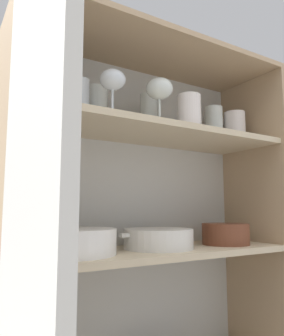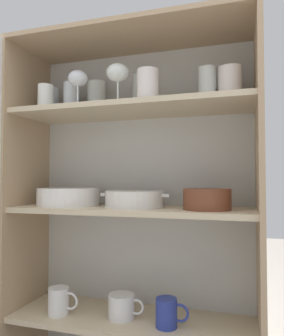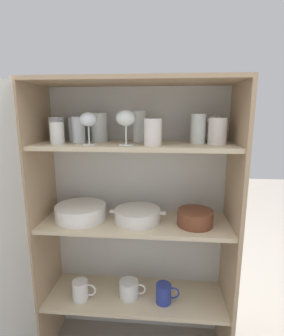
% 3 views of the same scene
% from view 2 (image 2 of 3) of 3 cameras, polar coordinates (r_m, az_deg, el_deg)
% --- Properties ---
extents(cupboard_back_panel, '(0.95, 0.02, 1.39)m').
position_cam_2_polar(cupboard_back_panel, '(1.42, 0.19, -7.95)').
color(cupboard_back_panel, silver).
rests_on(cupboard_back_panel, ground_plane).
extents(cupboard_side_left, '(0.02, 0.33, 1.39)m').
position_cam_2_polar(cupboard_side_left, '(1.49, -19.30, -7.56)').
color(cupboard_side_left, tan).
rests_on(cupboard_side_left, ground_plane).
extents(cupboard_side_right, '(0.02, 0.33, 1.39)m').
position_cam_2_polar(cupboard_side_right, '(1.21, 19.90, -8.89)').
color(cupboard_side_right, tan).
rests_on(cupboard_side_right, ground_plane).
extents(cupboard_top_panel, '(0.95, 0.33, 0.02)m').
position_cam_2_polar(cupboard_top_panel, '(1.38, -1.85, 21.73)').
color(cupboard_top_panel, tan).
rests_on(cupboard_top_panel, cupboard_side_left).
extents(shelf_board_lower, '(0.92, 0.30, 0.02)m').
position_cam_2_polar(shelf_board_lower, '(1.37, -1.91, -24.93)').
color(shelf_board_lower, beige).
extents(shelf_board_middle, '(0.92, 0.30, 0.02)m').
position_cam_2_polar(shelf_board_middle, '(1.27, -1.89, -7.31)').
color(shelf_board_middle, beige).
extents(shelf_board_upper, '(0.92, 0.30, 0.02)m').
position_cam_2_polar(shelf_board_upper, '(1.29, -1.87, 10.02)').
color(shelf_board_upper, beige).
extents(tumbler_glass_0, '(0.08, 0.08, 0.12)m').
position_cam_2_polar(tumbler_glass_0, '(1.24, 15.10, 13.97)').
color(tumbler_glass_0, silver).
rests_on(tumbler_glass_0, shelf_board_upper).
extents(tumbler_glass_1, '(0.08, 0.08, 0.12)m').
position_cam_2_polar(tumbler_glass_1, '(1.22, 1.02, 14.12)').
color(tumbler_glass_1, silver).
rests_on(tumbler_glass_1, shelf_board_upper).
extents(tumbler_glass_2, '(0.08, 0.08, 0.14)m').
position_cam_2_polar(tumbler_glass_2, '(1.45, -7.92, 11.94)').
color(tumbler_glass_2, white).
rests_on(tumbler_glass_2, shelf_board_upper).
extents(tumbler_glass_3, '(0.08, 0.08, 0.11)m').
position_cam_2_polar(tumbler_glass_3, '(1.49, -12.04, 11.06)').
color(tumbler_glass_3, white).
rests_on(tumbler_glass_3, shelf_board_upper).
extents(tumbler_glass_4, '(0.06, 0.06, 0.15)m').
position_cam_2_polar(tumbler_glass_4, '(1.37, -0.30, 12.98)').
color(tumbler_glass_4, white).
rests_on(tumbler_glass_4, shelf_board_upper).
extents(tumbler_glass_5, '(0.07, 0.07, 0.13)m').
position_cam_2_polar(tumbler_glass_5, '(1.27, 11.35, 13.85)').
color(tumbler_glass_5, white).
rests_on(tumbler_glass_5, shelf_board_upper).
extents(tumbler_glass_6, '(0.07, 0.07, 0.12)m').
position_cam_2_polar(tumbler_glass_6, '(1.52, -15.61, 10.99)').
color(tumbler_glass_6, white).
rests_on(tumbler_glass_6, shelf_board_upper).
extents(tumbler_glass_7, '(0.06, 0.06, 0.12)m').
position_cam_2_polar(tumbler_glass_7, '(1.42, -12.27, 11.91)').
color(tumbler_glass_7, white).
rests_on(tumbler_glass_7, shelf_board_upper).
extents(tumbler_glass_8, '(0.06, 0.06, 0.10)m').
position_cam_2_polar(tumbler_glass_8, '(1.40, -16.45, 11.71)').
color(tumbler_glass_8, white).
rests_on(tumbler_glass_8, shelf_board_upper).
extents(wine_glass_0, '(0.08, 0.08, 0.14)m').
position_cam_2_polar(wine_glass_0, '(1.33, -11.11, 14.82)').
color(wine_glass_0, white).
rests_on(wine_glass_0, shelf_board_upper).
extents(wine_glass_1, '(0.07, 0.07, 0.13)m').
position_cam_2_polar(wine_glass_1, '(1.34, 15.22, 14.21)').
color(wine_glass_1, silver).
rests_on(wine_glass_1, shelf_board_upper).
extents(wine_glass_2, '(0.09, 0.09, 0.15)m').
position_cam_2_polar(wine_glass_2, '(1.27, -4.24, 15.98)').
color(wine_glass_2, white).
rests_on(wine_glass_2, shelf_board_upper).
extents(plate_stack_white, '(0.25, 0.25, 0.07)m').
position_cam_2_polar(plate_stack_white, '(1.39, -12.68, -4.91)').
color(plate_stack_white, white).
rests_on(plate_stack_white, shelf_board_middle).
extents(mixing_bowl_large, '(0.17, 0.17, 0.07)m').
position_cam_2_polar(mixing_bowl_large, '(1.18, 11.25, -5.21)').
color(mixing_bowl_large, brown).
rests_on(mixing_bowl_large, shelf_board_middle).
extents(casserole_dish, '(0.28, 0.23, 0.06)m').
position_cam_2_polar(casserole_dish, '(1.26, -1.33, -5.43)').
color(casserole_dish, silver).
rests_on(casserole_dish, shelf_board_middle).
extents(coffee_mug_primary, '(0.14, 0.10, 0.09)m').
position_cam_2_polar(coffee_mug_primary, '(1.35, -3.50, -22.90)').
color(coffee_mug_primary, white).
rests_on(coffee_mug_primary, shelf_board_lower).
extents(coffee_mug_extra_1, '(0.12, 0.08, 0.10)m').
position_cam_2_polar(coffee_mug_extra_1, '(1.41, -14.22, -21.53)').
color(coffee_mug_extra_1, white).
rests_on(coffee_mug_extra_1, shelf_board_lower).
extents(coffee_mug_extra_2, '(0.12, 0.08, 0.10)m').
position_cam_2_polar(coffee_mug_extra_2, '(1.27, 4.41, -23.84)').
color(coffee_mug_extra_2, '#283893').
rests_on(coffee_mug_extra_2, shelf_board_lower).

